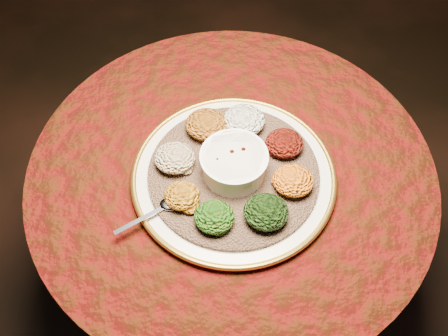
{
  "coord_description": "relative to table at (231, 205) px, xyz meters",
  "views": [
    {
      "loc": [
        0.03,
        -0.67,
        1.69
      ],
      "look_at": [
        -0.02,
        -0.03,
        0.76
      ],
      "focal_mm": 40.0,
      "sensor_mm": 36.0,
      "label": 1
    }
  ],
  "objects": [
    {
      "name": "portion_gomen",
      "position": [
        0.08,
        -0.15,
        0.23
      ],
      "size": [
        0.1,
        0.09,
        0.05
      ],
      "primitive_type": "ellipsoid",
      "color": "black",
      "rests_on": "injera"
    },
    {
      "name": "stew_bowl",
      "position": [
        0.01,
        -0.04,
        0.24
      ],
      "size": [
        0.15,
        0.15,
        0.06
      ],
      "color": "white",
      "rests_on": "injera"
    },
    {
      "name": "table",
      "position": [
        0.0,
        0.0,
        0.0
      ],
      "size": [
        0.96,
        0.96,
        0.73
      ],
      "color": "black",
      "rests_on": "ground"
    },
    {
      "name": "portion_kik",
      "position": [
        -0.1,
        -0.12,
        0.23
      ],
      "size": [
        0.08,
        0.07,
        0.04
      ],
      "primitive_type": "ellipsoid",
      "color": "#B87010",
      "rests_on": "injera"
    },
    {
      "name": "injera",
      "position": [
        0.01,
        -0.04,
        0.2
      ],
      "size": [
        0.39,
        0.39,
        0.01
      ],
      "primitive_type": "cylinder",
      "rotation": [
        0.0,
        0.0,
        0.0
      ],
      "color": "brown",
      "rests_on": "platter"
    },
    {
      "name": "portion_shiro",
      "position": [
        -0.07,
        0.08,
        0.23
      ],
      "size": [
        0.1,
        0.1,
        0.05
      ],
      "primitive_type": "ellipsoid",
      "color": "#904D11",
      "rests_on": "injera"
    },
    {
      "name": "portion_ayib",
      "position": [
        0.02,
        0.1,
        0.23
      ],
      "size": [
        0.1,
        0.1,
        0.05
      ],
      "primitive_type": "ellipsoid",
      "color": "white",
      "rests_on": "injera"
    },
    {
      "name": "portion_kitfo",
      "position": [
        0.12,
        0.04,
        0.23
      ],
      "size": [
        0.09,
        0.08,
        0.04
      ],
      "primitive_type": "ellipsoid",
      "color": "black",
      "rests_on": "injera"
    },
    {
      "name": "portion_tikil",
      "position": [
        0.14,
        -0.06,
        0.23
      ],
      "size": [
        0.09,
        0.09,
        0.04
      ],
      "primitive_type": "ellipsoid",
      "color": "#A8620E",
      "rests_on": "injera"
    },
    {
      "name": "portion_mixveg",
      "position": [
        -0.03,
        -0.17,
        0.23
      ],
      "size": [
        0.09,
        0.08,
        0.04
      ],
      "primitive_type": "ellipsoid",
      "color": "maroon",
      "rests_on": "injera"
    },
    {
      "name": "spoon",
      "position": [
        -0.13,
        -0.14,
        0.21
      ],
      "size": [
        0.13,
        0.1,
        0.01
      ],
      "rotation": [
        0.0,
        0.0,
        -2.5
      ],
      "color": "silver",
      "rests_on": "injera"
    },
    {
      "name": "platter",
      "position": [
        0.01,
        -0.04,
        0.19
      ],
      "size": [
        0.57,
        0.57,
        0.02
      ],
      "rotation": [
        0.0,
        0.0,
        -0.33
      ],
      "color": "silver",
      "rests_on": "table"
    },
    {
      "name": "portion_timatim",
      "position": [
        -0.13,
        -0.02,
        0.23
      ],
      "size": [
        0.09,
        0.09,
        0.04
      ],
      "primitive_type": "ellipsoid",
      "color": "maroon",
      "rests_on": "injera"
    }
  ]
}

